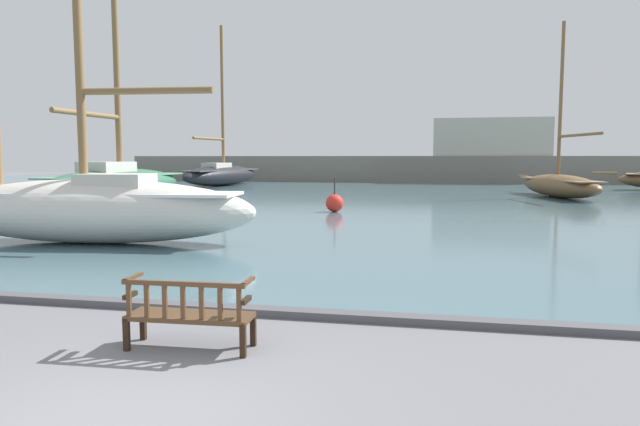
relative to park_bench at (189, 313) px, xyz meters
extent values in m
cube|color=#476670|center=(0.21, 41.85, -0.43)|extent=(100.00, 80.00, 0.08)
cube|color=#4C4C50|center=(0.21, 1.70, -0.41)|extent=(40.00, 0.30, 0.12)
cube|color=black|center=(-0.77, 0.23, -0.26)|extent=(0.07, 0.07, 0.42)
cube|color=black|center=(0.75, 0.29, -0.26)|extent=(0.07, 0.07, 0.42)
cube|color=black|center=(-0.76, -0.22, -0.26)|extent=(0.07, 0.07, 0.42)
cube|color=black|center=(0.77, -0.16, -0.26)|extent=(0.07, 0.07, 0.42)
cube|color=#4C331E|center=(0.00, 0.04, -0.05)|extent=(1.62, 0.58, 0.06)
cube|color=#4C331E|center=(0.01, -0.18, 0.42)|extent=(1.60, 0.11, 0.06)
cube|color=#4C331E|center=(-0.71, -0.21, 0.19)|extent=(0.06, 0.04, 0.41)
cube|color=#4C331E|center=(-0.47, -0.20, 0.19)|extent=(0.06, 0.04, 0.41)
cube|color=#4C331E|center=(-0.23, -0.19, 0.19)|extent=(0.06, 0.04, 0.41)
cube|color=#4C331E|center=(0.01, -0.18, 0.19)|extent=(0.06, 0.04, 0.41)
cube|color=#4C331E|center=(0.25, -0.17, 0.19)|extent=(0.06, 0.04, 0.41)
cube|color=#4C331E|center=(0.49, -0.17, 0.19)|extent=(0.06, 0.04, 0.41)
cube|color=#4C331E|center=(0.73, -0.16, 0.19)|extent=(0.06, 0.04, 0.41)
cube|color=black|center=(-0.77, -0.08, 0.22)|extent=(0.07, 0.30, 0.06)
cube|color=#4C331E|center=(-0.77, 0.01, 0.43)|extent=(0.08, 0.47, 0.04)
cube|color=black|center=(0.77, -0.02, 0.22)|extent=(0.07, 0.30, 0.06)
cube|color=#4C331E|center=(0.77, 0.07, 0.43)|extent=(0.08, 0.47, 0.04)
ellipsoid|color=silver|center=(-6.24, 7.51, 0.49)|extent=(9.39, 3.16, 1.77)
cube|color=white|center=(-6.24, 7.51, 0.98)|extent=(8.24, 2.48, 0.08)
cube|color=beige|center=(-5.56, 7.57, 1.27)|extent=(1.96, 1.45, 0.50)
cylinder|color=brown|center=(-4.63, 7.65, 3.75)|extent=(3.70, 0.52, 0.19)
ellipsoid|color=brown|center=(10.22, 29.33, 0.29)|extent=(4.13, 9.34, 1.35)
cube|color=#997A5B|center=(10.22, 29.33, 0.66)|extent=(3.37, 8.16, 0.08)
cylinder|color=brown|center=(10.17, 29.55, 5.28)|extent=(0.21, 0.21, 9.15)
cylinder|color=brown|center=(10.73, 27.22, 3.20)|extent=(1.28, 4.70, 0.16)
cylinder|color=brown|center=(8.97, 34.55, 0.68)|extent=(0.54, 1.61, 0.16)
ellipsoid|color=#2D6647|center=(-14.10, 21.79, 0.48)|extent=(3.74, 12.03, 1.75)
cube|color=#5B9375|center=(-14.10, 21.79, 0.97)|extent=(2.87, 10.57, 0.08)
cube|color=beige|center=(-14.13, 20.90, 1.37)|extent=(1.92, 2.93, 0.73)
cylinder|color=brown|center=(-14.08, 22.09, 8.74)|extent=(0.33, 0.33, 15.46)
cylinder|color=brown|center=(-14.18, 19.45, 4.14)|extent=(0.46, 5.29, 0.26)
ellipsoid|color=black|center=(-14.58, 38.66, 0.45)|extent=(4.22, 11.50, 1.67)
cube|color=#4C4C51|center=(-14.58, 38.66, 0.91)|extent=(3.38, 10.07, 0.08)
cube|color=beige|center=(-14.70, 37.83, 1.23)|extent=(1.79, 2.73, 0.58)
cylinder|color=brown|center=(-14.54, 38.94, 6.86)|extent=(0.26, 0.26, 11.84)
cylinder|color=brown|center=(-14.87, 36.69, 3.46)|extent=(0.87, 4.54, 0.21)
cylinder|color=brown|center=(15.28, 38.96, 0.79)|extent=(1.67, 0.64, 0.22)
sphere|color=red|center=(-1.25, 17.66, -0.01)|extent=(0.77, 0.77, 0.77)
cylinder|color=#2D2D33|center=(-1.25, 17.66, 0.73)|extent=(0.06, 0.06, 0.70)
cube|color=slate|center=(0.21, 48.31, 0.81)|extent=(55.12, 2.40, 2.56)
cube|color=#B7B2A3|center=(7.99, 48.31, 3.83)|extent=(10.49, 2.00, 3.47)
camera|label=1|loc=(3.05, -6.61, 1.98)|focal=32.00mm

